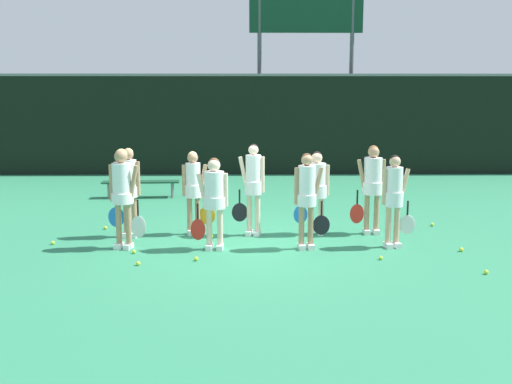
# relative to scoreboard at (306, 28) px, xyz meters

# --- Properties ---
(ground_plane) EXTENTS (140.00, 140.00, 0.00)m
(ground_plane) POSITION_rel_scoreboard_xyz_m (-1.82, -9.87, -4.76)
(ground_plane) COLOR #2D7F56
(fence_windscreen) EXTENTS (60.00, 0.08, 3.23)m
(fence_windscreen) POSITION_rel_scoreboard_xyz_m (-1.82, -1.31, -3.13)
(fence_windscreen) COLOR black
(fence_windscreen) RESTS_ON ground_plane
(scoreboard) EXTENTS (3.80, 0.15, 6.07)m
(scoreboard) POSITION_rel_scoreboard_xyz_m (0.00, 0.00, 0.00)
(scoreboard) COLOR #515156
(scoreboard) RESTS_ON ground_plane
(bench_courtside) EXTENTS (1.98, 0.48, 0.43)m
(bench_courtside) POSITION_rel_scoreboard_xyz_m (-4.71, -5.41, -4.39)
(bench_courtside) COLOR #19472D
(bench_courtside) RESTS_ON ground_plane
(player_0) EXTENTS (0.64, 0.38, 1.77)m
(player_0) POSITION_rel_scoreboard_xyz_m (-4.13, -10.32, -3.70)
(player_0) COLOR tan
(player_0) RESTS_ON ground_plane
(player_1) EXTENTS (0.67, 0.40, 1.62)m
(player_1) POSITION_rel_scoreboard_xyz_m (-2.53, -10.40, -3.80)
(player_1) COLOR beige
(player_1) RESTS_ON ground_plane
(player_2) EXTENTS (0.64, 0.35, 1.70)m
(player_2) POSITION_rel_scoreboard_xyz_m (-0.91, -10.39, -3.77)
(player_2) COLOR tan
(player_2) RESTS_ON ground_plane
(player_3) EXTENTS (0.63, 0.34, 1.66)m
(player_3) POSITION_rel_scoreboard_xyz_m (0.64, -10.30, -3.80)
(player_3) COLOR tan
(player_3) RESTS_ON ground_plane
(player_4) EXTENTS (0.64, 0.34, 1.70)m
(player_4) POSITION_rel_scoreboard_xyz_m (-4.19, -9.49, -3.77)
(player_4) COLOR tan
(player_4) RESTS_ON ground_plane
(player_5) EXTENTS (0.63, 0.34, 1.61)m
(player_5) POSITION_rel_scoreboard_xyz_m (-2.98, -9.30, -3.83)
(player_5) COLOR tan
(player_5) RESTS_ON ground_plane
(player_6) EXTENTS (0.63, 0.34, 1.77)m
(player_6) POSITION_rel_scoreboard_xyz_m (-1.84, -9.39, -3.73)
(player_6) COLOR beige
(player_6) RESTS_ON ground_plane
(player_7) EXTENTS (0.68, 0.41, 1.61)m
(player_7) POSITION_rel_scoreboard_xyz_m (-0.63, -9.33, -3.81)
(player_7) COLOR beige
(player_7) RESTS_ON ground_plane
(player_8) EXTENTS (0.67, 0.40, 1.72)m
(player_8) POSITION_rel_scoreboard_xyz_m (0.46, -9.31, -3.74)
(player_8) COLOR tan
(player_8) RESTS_ON ground_plane
(tennis_ball_0) EXTENTS (0.07, 0.07, 0.07)m
(tennis_ball_0) POSITION_rel_scoreboard_xyz_m (-4.81, -8.90, -4.73)
(tennis_ball_0) COLOR #CCE033
(tennis_ball_0) RESTS_ON ground_plane
(tennis_ball_1) EXTENTS (0.07, 0.07, 0.07)m
(tennis_ball_1) POSITION_rel_scoreboard_xyz_m (-2.63, -9.64, -4.73)
(tennis_ball_1) COLOR #CCE033
(tennis_ball_1) RESTS_ON ground_plane
(tennis_ball_2) EXTENTS (0.07, 0.07, 0.07)m
(tennis_ball_2) POSITION_rel_scoreboard_xyz_m (1.78, -10.62, -4.73)
(tennis_ball_2) COLOR #CCE033
(tennis_ball_2) RESTS_ON ground_plane
(tennis_ball_3) EXTENTS (0.07, 0.07, 0.07)m
(tennis_ball_3) POSITION_rel_scoreboard_xyz_m (-3.70, -11.37, -4.73)
(tennis_ball_3) COLOR #CCE033
(tennis_ball_3) RESTS_ON ground_plane
(tennis_ball_4) EXTENTS (0.07, 0.07, 0.07)m
(tennis_ball_4) POSITION_rel_scoreboard_xyz_m (-5.49, -10.06, -4.73)
(tennis_ball_4) COLOR #CCE033
(tennis_ball_4) RESTS_ON ground_plane
(tennis_ball_5) EXTENTS (0.07, 0.07, 0.07)m
(tennis_ball_5) POSITION_rel_scoreboard_xyz_m (1.85, -8.70, -4.73)
(tennis_ball_5) COLOR #CCE033
(tennis_ball_5) RESTS_ON ground_plane
(tennis_ball_6) EXTENTS (0.07, 0.07, 0.07)m
(tennis_ball_6) POSITION_rel_scoreboard_xyz_m (1.71, -11.89, -4.73)
(tennis_ball_6) COLOR #CCE033
(tennis_ball_6) RESTS_ON ground_plane
(tennis_ball_7) EXTENTS (0.07, 0.07, 0.07)m
(tennis_ball_7) POSITION_rel_scoreboard_xyz_m (-2.79, -11.13, -4.73)
(tennis_ball_7) COLOR #CCE033
(tennis_ball_7) RESTS_ON ground_plane
(tennis_ball_8) EXTENTS (0.06, 0.06, 0.06)m
(tennis_ball_8) POSITION_rel_scoreboard_xyz_m (0.26, -11.10, -4.73)
(tennis_ball_8) COLOR #CCE033
(tennis_ball_8) RESTS_ON ground_plane
(tennis_ball_9) EXTENTS (0.07, 0.07, 0.07)m
(tennis_ball_9) POSITION_rel_scoreboard_xyz_m (-3.90, -10.67, -4.73)
(tennis_ball_9) COLOR #CCE033
(tennis_ball_9) RESTS_ON ground_plane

